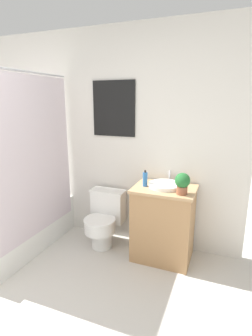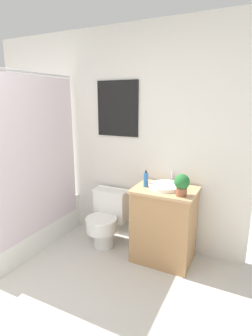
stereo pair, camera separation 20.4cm
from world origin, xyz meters
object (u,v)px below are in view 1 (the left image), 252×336
object	(u,v)px
potted_plant	(182,183)
sink	(165,185)
soap_bottle	(145,179)
toilet	(104,219)

from	to	relation	value
potted_plant	sink	bearing A→B (deg)	142.61
soap_bottle	potted_plant	bearing A→B (deg)	-14.35
toilet	sink	world-z (taller)	sink
soap_bottle	toilet	bearing A→B (deg)	176.32
sink	potted_plant	bearing A→B (deg)	-37.39
soap_bottle	potted_plant	size ratio (longest dim) A/B	0.82
sink	soap_bottle	distance (m)	0.22
toilet	sink	distance (m)	0.88
soap_bottle	potted_plant	distance (m)	0.42
soap_bottle	sink	bearing A→B (deg)	13.25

